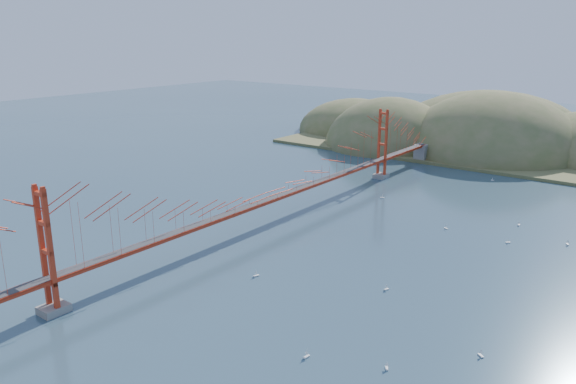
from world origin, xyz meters
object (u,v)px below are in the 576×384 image
Objects in this scene: sailboat_2 at (481,354)px; sailboat_0 at (256,275)px; sailboat_1 at (568,244)px; bridge at (269,171)px.

sailboat_0 is (-23.19, 0.58, 0.01)m from sailboat_2.
sailboat_2 is at bearing -89.89° from sailboat_1.
bridge is at bearing -154.60° from sailboat_1.
sailboat_1 reaches higher than sailboat_2.
sailboat_0 is (9.22, -13.47, -6.85)m from bridge.
sailboat_1 is 36.96m from sailboat_0.
sailboat_2 is at bearing -1.43° from sailboat_0.
sailboat_0 is at bearing 178.57° from sailboat_2.
bridge is at bearing 156.56° from sailboat_2.
sailboat_0 reaches higher than sailboat_2.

